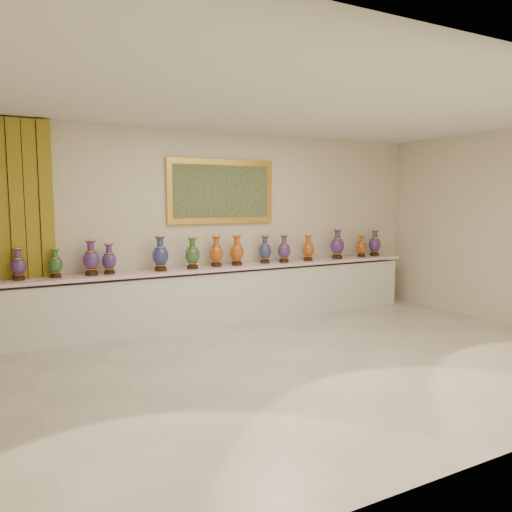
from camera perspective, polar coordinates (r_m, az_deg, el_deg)
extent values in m
plane|color=beige|center=(5.97, 3.78, -12.46)|extent=(8.00, 8.00, 0.00)
plane|color=beige|center=(7.89, -5.81, 3.28)|extent=(8.00, 0.00, 8.00)
plane|color=white|center=(5.75, 4.01, 17.12)|extent=(8.00, 8.00, 0.00)
cube|color=gold|center=(7.95, -3.97, 7.36)|extent=(1.80, 0.06, 1.00)
cube|color=#1C341A|center=(7.92, -3.86, 7.37)|extent=(1.62, 0.02, 0.82)
cube|color=white|center=(7.82, -5.07, -4.84)|extent=(7.20, 0.42, 0.81)
cube|color=#FFD6DC|center=(7.72, -5.05, -1.45)|extent=(7.28, 0.48, 0.05)
cylinder|color=#321B0D|center=(7.15, -25.45, -2.33)|extent=(0.15, 0.15, 0.04)
cone|color=gold|center=(7.14, -25.47, -1.97)|extent=(0.13, 0.13, 0.03)
ellipsoid|color=#241451|center=(7.12, -25.52, -1.05)|extent=(0.24, 0.24, 0.24)
cylinder|color=gold|center=(7.11, -25.56, -0.23)|extent=(0.13, 0.13, 0.01)
cylinder|color=#241451|center=(7.11, -25.58, 0.20)|extent=(0.08, 0.08, 0.09)
cone|color=#241451|center=(7.10, -25.60, 0.68)|extent=(0.13, 0.13, 0.03)
cylinder|color=gold|center=(7.10, -25.61, 0.81)|extent=(0.14, 0.14, 0.01)
cylinder|color=#321B0D|center=(7.17, -21.88, -2.14)|extent=(0.14, 0.14, 0.04)
cone|color=gold|center=(7.17, -21.89, -1.80)|extent=(0.12, 0.12, 0.03)
ellipsoid|color=black|center=(7.16, -21.93, -0.95)|extent=(0.21, 0.21, 0.23)
cylinder|color=gold|center=(7.14, -21.96, -0.18)|extent=(0.12, 0.12, 0.01)
cylinder|color=black|center=(7.14, -21.98, 0.22)|extent=(0.07, 0.07, 0.08)
cone|color=black|center=(7.13, -22.00, 0.66)|extent=(0.12, 0.12, 0.03)
cylinder|color=gold|center=(7.13, -22.00, 0.79)|extent=(0.13, 0.13, 0.01)
cylinder|color=#321B0D|center=(7.23, -18.28, -1.90)|extent=(0.17, 0.17, 0.05)
cone|color=gold|center=(7.22, -18.30, -1.48)|extent=(0.15, 0.15, 0.03)
ellipsoid|color=#241451|center=(7.20, -18.34, -0.42)|extent=(0.23, 0.23, 0.28)
cylinder|color=gold|center=(7.19, -18.37, 0.52)|extent=(0.15, 0.15, 0.01)
cylinder|color=#241451|center=(7.19, -18.39, 1.02)|extent=(0.09, 0.09, 0.10)
cone|color=#241451|center=(7.18, -18.41, 1.57)|extent=(0.15, 0.15, 0.04)
cylinder|color=gold|center=(7.18, -18.41, 1.72)|extent=(0.16, 0.16, 0.01)
cylinder|color=#321B0D|center=(7.28, -16.39, -1.80)|extent=(0.15, 0.15, 0.04)
cone|color=gold|center=(7.28, -16.41, -1.44)|extent=(0.13, 0.13, 0.03)
ellipsoid|color=#241451|center=(7.26, -16.44, -0.51)|extent=(0.20, 0.20, 0.25)
cylinder|color=gold|center=(7.25, -16.46, 0.32)|extent=(0.14, 0.14, 0.01)
cylinder|color=#241451|center=(7.24, -16.48, 0.74)|extent=(0.08, 0.08, 0.09)
cone|color=#241451|center=(7.24, -16.49, 1.23)|extent=(0.14, 0.14, 0.03)
cylinder|color=gold|center=(7.24, -16.50, 1.36)|extent=(0.14, 0.14, 0.01)
cylinder|color=#321B0D|center=(7.41, -10.85, -1.49)|extent=(0.18, 0.18, 0.05)
cone|color=gold|center=(7.40, -10.85, -1.06)|extent=(0.16, 0.16, 0.03)
ellipsoid|color=#0C0E39|center=(7.38, -10.88, 0.03)|extent=(0.26, 0.26, 0.30)
cylinder|color=gold|center=(7.37, -10.90, 1.00)|extent=(0.16, 0.16, 0.01)
cylinder|color=#0C0E39|center=(7.36, -10.91, 1.50)|extent=(0.09, 0.09, 0.11)
cone|color=#0C0E39|center=(7.36, -10.92, 2.07)|extent=(0.16, 0.16, 0.04)
cylinder|color=gold|center=(7.35, -10.93, 2.22)|extent=(0.17, 0.17, 0.01)
cylinder|color=#321B0D|center=(7.56, -7.25, -1.28)|extent=(0.17, 0.17, 0.05)
cone|color=gold|center=(7.55, -7.26, -0.89)|extent=(0.15, 0.15, 0.03)
ellipsoid|color=black|center=(7.53, -7.27, 0.10)|extent=(0.26, 0.26, 0.27)
cylinder|color=gold|center=(7.52, -7.29, 0.98)|extent=(0.15, 0.15, 0.01)
cylinder|color=black|center=(7.52, -7.29, 1.44)|extent=(0.09, 0.09, 0.10)
cone|color=black|center=(7.51, -7.30, 1.96)|extent=(0.15, 0.15, 0.04)
cylinder|color=gold|center=(7.51, -7.30, 2.10)|extent=(0.15, 0.15, 0.01)
cylinder|color=#321B0D|center=(7.79, -4.56, -1.02)|extent=(0.17, 0.17, 0.05)
cone|color=gold|center=(7.78, -4.56, -0.64)|extent=(0.15, 0.15, 0.03)
ellipsoid|color=#92090B|center=(7.76, -4.57, 0.32)|extent=(0.29, 0.29, 0.27)
cylinder|color=gold|center=(7.75, -4.58, 1.17)|extent=(0.15, 0.15, 0.01)
cylinder|color=#92090B|center=(7.75, -4.58, 1.62)|extent=(0.09, 0.09, 0.10)
cone|color=#92090B|center=(7.74, -4.59, 2.12)|extent=(0.15, 0.15, 0.04)
cylinder|color=gold|center=(7.74, -4.59, 2.25)|extent=(0.15, 0.15, 0.01)
cylinder|color=#321B0D|center=(7.90, -2.20, -0.89)|extent=(0.17, 0.17, 0.05)
cone|color=gold|center=(7.90, -2.20, -0.51)|extent=(0.15, 0.15, 0.03)
ellipsoid|color=#92090B|center=(7.88, -2.20, 0.43)|extent=(0.22, 0.22, 0.28)
cylinder|color=gold|center=(7.87, -2.21, 1.28)|extent=(0.15, 0.15, 0.01)
cylinder|color=#92090B|center=(7.86, -2.21, 1.72)|extent=(0.09, 0.09, 0.10)
cone|color=#92090B|center=(7.86, -2.21, 2.21)|extent=(0.15, 0.15, 0.04)
cylinder|color=gold|center=(7.86, -2.21, 2.34)|extent=(0.16, 0.16, 0.01)
cylinder|color=#321B0D|center=(8.17, 1.03, -0.65)|extent=(0.16, 0.16, 0.04)
cone|color=gold|center=(8.16, 1.03, -0.30)|extent=(0.14, 0.14, 0.03)
ellipsoid|color=#0C0E39|center=(8.15, 1.03, 0.57)|extent=(0.22, 0.22, 0.26)
cylinder|color=gold|center=(8.14, 1.03, 1.34)|extent=(0.14, 0.14, 0.01)
cylinder|color=#0C0E39|center=(8.14, 1.03, 1.74)|extent=(0.08, 0.08, 0.09)
cone|color=#0C0E39|center=(8.13, 1.03, 2.20)|extent=(0.14, 0.14, 0.03)
cylinder|color=gold|center=(8.13, 1.03, 2.32)|extent=(0.15, 0.15, 0.01)
cylinder|color=#321B0D|center=(8.27, 3.22, -0.57)|extent=(0.16, 0.16, 0.05)
cone|color=gold|center=(8.27, 3.23, -0.23)|extent=(0.14, 0.14, 0.03)
ellipsoid|color=#241451|center=(8.25, 3.23, 0.64)|extent=(0.25, 0.25, 0.26)
cylinder|color=gold|center=(8.24, 3.24, 1.42)|extent=(0.14, 0.14, 0.01)
cylinder|color=#241451|center=(8.24, 3.24, 1.82)|extent=(0.08, 0.08, 0.10)
cone|color=#241451|center=(8.23, 3.24, 2.27)|extent=(0.14, 0.14, 0.04)
cylinder|color=gold|center=(8.23, 3.24, 2.39)|extent=(0.15, 0.15, 0.01)
cylinder|color=#321B0D|center=(8.53, 5.97, -0.38)|extent=(0.16, 0.16, 0.04)
cone|color=gold|center=(8.52, 5.97, -0.06)|extent=(0.14, 0.14, 0.03)
ellipsoid|color=#92090B|center=(8.51, 5.98, 0.75)|extent=(0.24, 0.24, 0.26)
cylinder|color=gold|center=(8.50, 5.99, 1.48)|extent=(0.14, 0.14, 0.01)
cylinder|color=#92090B|center=(8.50, 6.00, 1.86)|extent=(0.08, 0.08, 0.09)
cone|color=#92090B|center=(8.49, 6.00, 2.28)|extent=(0.14, 0.14, 0.03)
cylinder|color=gold|center=(8.49, 6.00, 2.40)|extent=(0.14, 0.14, 0.01)
cylinder|color=#321B0D|center=(8.89, 9.25, -0.13)|extent=(0.18, 0.18, 0.05)
cone|color=gold|center=(8.89, 9.25, 0.24)|extent=(0.16, 0.16, 0.03)
ellipsoid|color=#241451|center=(8.87, 9.27, 1.16)|extent=(0.28, 0.28, 0.30)
cylinder|color=gold|center=(8.86, 9.28, 1.98)|extent=(0.17, 0.17, 0.01)
cylinder|color=#241451|center=(8.86, 9.29, 2.41)|extent=(0.10, 0.10, 0.11)
cone|color=#241451|center=(8.85, 9.30, 2.89)|extent=(0.17, 0.17, 0.04)
cylinder|color=gold|center=(8.85, 9.30, 3.02)|extent=(0.17, 0.17, 0.01)
cylinder|color=#321B0D|center=(9.27, 11.93, 0.04)|extent=(0.14, 0.14, 0.04)
cone|color=gold|center=(9.26, 11.93, 0.31)|extent=(0.12, 0.12, 0.03)
ellipsoid|color=#92090B|center=(9.25, 11.95, 0.99)|extent=(0.23, 0.23, 0.23)
cylinder|color=gold|center=(9.24, 11.96, 1.59)|extent=(0.13, 0.13, 0.01)
cylinder|color=#92090B|center=(9.24, 11.97, 1.90)|extent=(0.07, 0.07, 0.08)
cone|color=#92090B|center=(9.23, 11.98, 2.25)|extent=(0.13, 0.13, 0.03)
cylinder|color=gold|center=(9.23, 11.98, 2.35)|extent=(0.13, 0.13, 0.01)
cylinder|color=#321B0D|center=(9.47, 13.38, 0.17)|extent=(0.17, 0.17, 0.05)
cone|color=gold|center=(9.47, 13.39, 0.49)|extent=(0.15, 0.15, 0.03)
ellipsoid|color=#241451|center=(9.45, 13.41, 1.29)|extent=(0.29, 0.29, 0.28)
cylinder|color=gold|center=(9.44, 13.43, 2.00)|extent=(0.15, 0.15, 0.01)
cylinder|color=#241451|center=(9.44, 13.44, 2.37)|extent=(0.09, 0.09, 0.10)
cone|color=#241451|center=(9.44, 13.45, 2.78)|extent=(0.15, 0.15, 0.04)
cylinder|color=gold|center=(9.43, 13.45, 2.90)|extent=(0.16, 0.16, 0.01)
cube|color=white|center=(7.01, -24.52, -2.61)|extent=(0.10, 0.06, 0.00)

